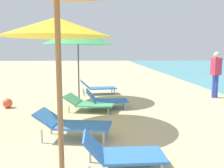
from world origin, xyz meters
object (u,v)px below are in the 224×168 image
lounger_second_shoreside (89,103)px  umbrella_farthest (78,36)px  lounger_farthest_shoreside (97,87)px  beach_ball (8,103)px  lounger_second_inland (73,123)px  person_walking_near (216,70)px  umbrella_second (57,27)px  lounger_nearest_shoreside (121,153)px  lounger_farthest_inland (105,99)px

lounger_second_shoreside → umbrella_farthest: umbrella_farthest is taller
lounger_farthest_shoreside → beach_ball: lounger_farthest_shoreside is taller
lounger_second_inland → lounger_farthest_shoreside: 4.99m
person_walking_near → lounger_second_inland: bearing=105.6°
person_walking_near → lounger_farthest_shoreside: bearing=54.2°
umbrella_second → beach_ball: umbrella_second is taller
person_walking_near → beach_ball: 7.37m
umbrella_farthest → beach_ball: umbrella_farthest is taller
lounger_second_shoreside → beach_ball: lounger_second_shoreside is taller
lounger_second_shoreside → umbrella_second: bearing=-103.9°
lounger_nearest_shoreside → umbrella_farthest: size_ratio=0.47×
lounger_nearest_shoreside → person_walking_near: size_ratio=0.71×
umbrella_second → lounger_second_shoreside: (0.65, 1.30, -2.04)m
umbrella_second → umbrella_farthest: size_ratio=0.99×
lounger_second_inland → lounger_farthest_inland: 2.66m
lounger_farthest_shoreside → person_walking_near: person_walking_near is taller
lounger_second_shoreside → umbrella_farthest: bearing=118.1°
lounger_farthest_inland → person_walking_near: (4.17, 1.48, 0.78)m
beach_ball → lounger_second_shoreside: bearing=-12.0°
umbrella_farthest → lounger_second_shoreside: bearing=-74.7°
lounger_second_shoreside → lounger_farthest_shoreside: size_ratio=1.01×
lounger_second_inland → lounger_farthest_inland: size_ratio=1.19×
umbrella_second → lounger_farthest_inland: (1.14, 1.62, -2.01)m
umbrella_farthest → beach_ball: size_ratio=8.81×
umbrella_second → lounger_farthest_inland: size_ratio=1.98×
lounger_farthest_shoreside → beach_ball: (-2.77, -2.19, -0.15)m
lounger_nearest_shoreside → lounger_second_inland: lounger_second_inland is taller
lounger_second_inland → beach_ball: 3.62m
person_walking_near → umbrella_farthest: bearing=69.2°
lounger_nearest_shoreside → lounger_second_inland: (-0.85, 1.26, 0.07)m
lounger_nearest_shoreside → lounger_second_shoreside: lounger_nearest_shoreside is taller
lounger_farthest_inland → umbrella_second: bearing=-127.2°
umbrella_second → lounger_second_inland: size_ratio=1.66×
umbrella_second → lounger_nearest_shoreside: bearing=-60.0°
umbrella_second → person_walking_near: size_ratio=1.49×
lounger_nearest_shoreside → person_walking_near: 6.71m
lounger_nearest_shoreside → beach_ball: lounger_nearest_shoreside is taller
lounger_farthest_shoreside → beach_ball: bearing=-149.9°
lounger_second_shoreside → lounger_farthest_inland: bearing=46.1°
lounger_second_shoreside → beach_ball: 2.60m
umbrella_farthest → lounger_nearest_shoreside: bearing=-78.3°
lounger_nearest_shoreside → lounger_farthest_inland: 3.83m
lounger_second_inland → lounger_second_shoreside: bearing=92.9°
lounger_second_inland → umbrella_farthest: bearing=101.6°
lounger_nearest_shoreside → lounger_farthest_shoreside: 6.25m
lounger_farthest_inland → lounger_second_inland: bearing=-107.7°
umbrella_second → lounger_second_shoreside: 2.50m
umbrella_second → lounger_second_shoreside: bearing=63.2°
lounger_farthest_shoreside → lounger_nearest_shoreside: bearing=-94.7°
lounger_farthest_inland → umbrella_farthest: bearing=125.0°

